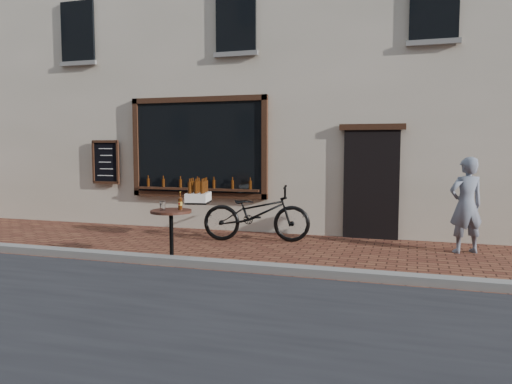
% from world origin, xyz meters
% --- Properties ---
extents(ground, '(90.00, 90.00, 0.00)m').
position_xyz_m(ground, '(0.00, 0.00, 0.00)').
color(ground, '#4E2519').
rests_on(ground, ground).
extents(kerb, '(90.00, 0.25, 0.12)m').
position_xyz_m(kerb, '(0.00, 0.20, 0.06)').
color(kerb, slate).
rests_on(kerb, ground).
extents(shop_building, '(28.00, 6.20, 10.00)m').
position_xyz_m(shop_building, '(0.00, 6.50, 5.00)').
color(shop_building, beige).
rests_on(shop_building, ground).
extents(cargo_bicycle, '(2.52, 1.17, 1.19)m').
position_xyz_m(cargo_bicycle, '(-0.27, 2.48, 0.57)').
color(cargo_bicycle, black).
rests_on(cargo_bicycle, ground).
extents(bistro_table, '(0.66, 0.66, 1.14)m').
position_xyz_m(bistro_table, '(-0.99, 0.35, 0.61)').
color(bistro_table, black).
rests_on(bistro_table, ground).
extents(pedestrian, '(0.73, 0.63, 1.69)m').
position_xyz_m(pedestrian, '(3.61, 2.56, 0.85)').
color(pedestrian, slate).
rests_on(pedestrian, ground).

